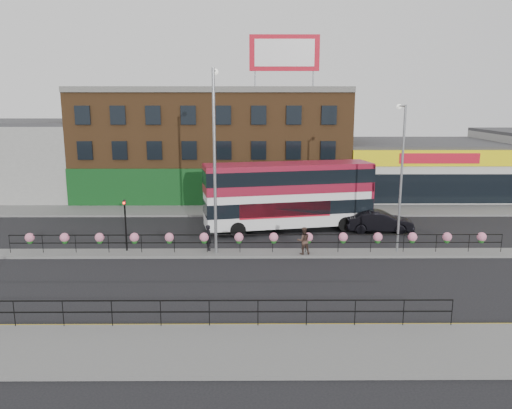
{
  "coord_description": "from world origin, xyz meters",
  "views": [
    {
      "loc": [
        -0.2,
        -29.22,
        9.28
      ],
      "look_at": [
        0.0,
        3.0,
        2.5
      ],
      "focal_mm": 35.0,
      "sensor_mm": 36.0,
      "label": 1
    }
  ],
  "objects_px": {
    "pedestrian_b": "(303,241)",
    "lamp_column_east": "(401,166)",
    "lamp_column_west": "(215,146)",
    "car": "(379,221)",
    "pedestrian_a": "(209,237)",
    "double_decker_bus": "(289,189)"
  },
  "relations": [
    {
      "from": "car",
      "to": "lamp_column_west",
      "type": "xyz_separation_m",
      "value": [
        -11.27,
        -5.09,
        5.87
      ]
    },
    {
      "from": "pedestrian_b",
      "to": "lamp_column_east",
      "type": "relative_size",
      "value": 0.19
    },
    {
      "from": "car",
      "to": "pedestrian_a",
      "type": "relative_size",
      "value": 2.98
    },
    {
      "from": "pedestrian_b",
      "to": "lamp_column_west",
      "type": "height_order",
      "value": "lamp_column_west"
    },
    {
      "from": "pedestrian_a",
      "to": "pedestrian_b",
      "type": "relative_size",
      "value": 0.96
    },
    {
      "from": "double_decker_bus",
      "to": "pedestrian_a",
      "type": "relative_size",
      "value": 7.73
    },
    {
      "from": "lamp_column_west",
      "to": "pedestrian_a",
      "type": "bearing_deg",
      "value": 148.31
    },
    {
      "from": "lamp_column_west",
      "to": "car",
      "type": "bearing_deg",
      "value": 24.31
    },
    {
      "from": "pedestrian_a",
      "to": "double_decker_bus",
      "type": "bearing_deg",
      "value": -54.82
    },
    {
      "from": "pedestrian_a",
      "to": "lamp_column_east",
      "type": "height_order",
      "value": "lamp_column_east"
    },
    {
      "from": "lamp_column_west",
      "to": "lamp_column_east",
      "type": "bearing_deg",
      "value": 0.79
    },
    {
      "from": "pedestrian_b",
      "to": "lamp_column_east",
      "type": "height_order",
      "value": "lamp_column_east"
    },
    {
      "from": "pedestrian_a",
      "to": "lamp_column_east",
      "type": "distance_m",
      "value": 12.42
    },
    {
      "from": "car",
      "to": "lamp_column_east",
      "type": "distance_m",
      "value": 6.78
    },
    {
      "from": "lamp_column_west",
      "to": "lamp_column_east",
      "type": "height_order",
      "value": "lamp_column_west"
    },
    {
      "from": "pedestrian_a",
      "to": "lamp_column_west",
      "type": "xyz_separation_m",
      "value": [
        0.48,
        -0.3,
        5.69
      ]
    },
    {
      "from": "double_decker_bus",
      "to": "pedestrian_a",
      "type": "height_order",
      "value": "double_decker_bus"
    },
    {
      "from": "car",
      "to": "lamp_column_east",
      "type": "xyz_separation_m",
      "value": [
        -0.17,
        -4.94,
        4.64
      ]
    },
    {
      "from": "pedestrian_a",
      "to": "car",
      "type": "bearing_deg",
      "value": -78.29
    },
    {
      "from": "car",
      "to": "pedestrian_b",
      "type": "xyz_separation_m",
      "value": [
        -5.99,
        -5.64,
        0.21
      ]
    },
    {
      "from": "pedestrian_a",
      "to": "lamp_column_west",
      "type": "distance_m",
      "value": 5.72
    },
    {
      "from": "pedestrian_b",
      "to": "double_decker_bus",
      "type": "bearing_deg",
      "value": -95.59
    }
  ]
}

